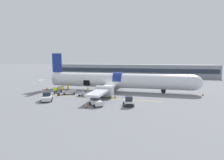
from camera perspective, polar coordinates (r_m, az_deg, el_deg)
name	(u,v)px	position (r m, az deg, el deg)	size (l,w,h in m)	color
ground_plane	(108,93)	(42.52, -1.25, -4.35)	(500.00, 500.00, 0.00)	slate
apron_marking_line	(103,98)	(37.37, -3.11, -5.89)	(24.75, 0.75, 0.01)	yellow
terminal_strip	(133,70)	(86.67, 6.74, 3.17)	(75.40, 10.51, 5.74)	gray
airplane	(116,81)	(45.05, 1.45, -0.30)	(40.25, 31.11, 9.85)	silver
baggage_tug_lead	(129,102)	(31.02, 5.42, -7.16)	(2.28, 2.66, 1.77)	white
baggage_tug_mid	(47,97)	(36.99, -20.52, -5.25)	(3.06, 3.65, 1.76)	silver
baggage_tug_rear	(96,101)	(31.36, -5.36, -6.97)	(3.04, 3.12, 1.77)	silver
baggage_cart_loading	(69,92)	(42.56, -13.74, -3.84)	(4.06, 2.63, 1.10)	#B7BABF
baggage_cart_queued	(85,93)	(39.91, -8.84, -4.37)	(3.77, 2.07, 1.06)	#B7BABF
ground_crew_loader_a	(68,88)	(45.46, -14.14, -2.62)	(0.52, 0.62, 1.79)	#1E2338
ground_crew_loader_b	(63,89)	(45.70, -15.72, -2.71)	(0.53, 0.53, 1.66)	#1E2338
ground_crew_driver	(61,89)	(44.87, -16.28, -2.94)	(0.55, 0.48, 1.59)	black
ground_crew_supervisor	(88,90)	(42.41, -7.87, -3.26)	(0.39, 0.56, 1.62)	black
ground_crew_helper	(56,90)	(44.18, -17.81, -3.10)	(0.58, 0.41, 1.66)	black
ground_crew_marshal	(54,91)	(43.34, -18.32, -3.31)	(0.57, 0.38, 1.64)	#1E2338
suitcase_on_tarmac_upright	(59,94)	(41.31, -17.04, -4.52)	(0.57, 0.29, 0.74)	#4C1E1E
safety_cone_nose	(203,94)	(44.84, 27.56, -4.11)	(0.43, 0.43, 0.69)	black
safety_cone_engine_left	(86,106)	(30.34, -8.43, -8.34)	(0.52, 0.52, 0.66)	black
safety_cone_wingtip	(115,96)	(37.25, 1.03, -5.39)	(0.57, 0.57, 0.74)	black
safety_cone_tail	(47,88)	(51.26, -20.48, -2.53)	(0.62, 0.62, 0.64)	black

